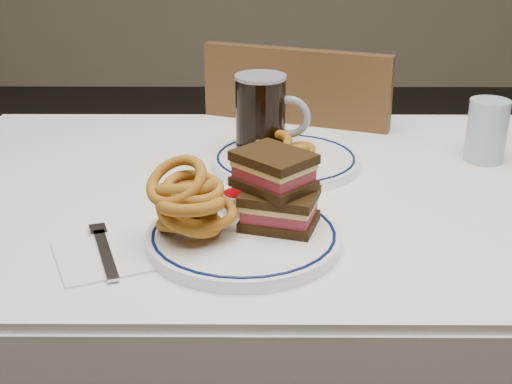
{
  "coord_description": "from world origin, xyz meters",
  "views": [
    {
      "loc": [
        -0.03,
        -1.16,
        1.24
      ],
      "look_at": [
        -0.04,
        -0.2,
        0.82
      ],
      "focal_mm": 50.0,
      "sensor_mm": 36.0,
      "label": 1
    }
  ],
  "objects_px": {
    "chair_far": "(306,205)",
    "far_plate": "(286,161)",
    "main_plate": "(244,237)",
    "reuben_sandwich": "(277,189)",
    "beer_mug": "(262,116)"
  },
  "relations": [
    {
      "from": "chair_far",
      "to": "main_plate",
      "type": "distance_m",
      "value": 0.76
    },
    {
      "from": "main_plate",
      "to": "beer_mug",
      "type": "bearing_deg",
      "value": 85.64
    },
    {
      "from": "reuben_sandwich",
      "to": "far_plate",
      "type": "relative_size",
      "value": 0.51
    },
    {
      "from": "chair_far",
      "to": "main_plate",
      "type": "xyz_separation_m",
      "value": [
        -0.14,
        -0.7,
        0.26
      ]
    },
    {
      "from": "main_plate",
      "to": "far_plate",
      "type": "xyz_separation_m",
      "value": [
        0.07,
        0.32,
        -0.0
      ]
    },
    {
      "from": "beer_mug",
      "to": "reuben_sandwich",
      "type": "bearing_deg",
      "value": -86.56
    },
    {
      "from": "chair_far",
      "to": "far_plate",
      "type": "height_order",
      "value": "chair_far"
    },
    {
      "from": "main_plate",
      "to": "beer_mug",
      "type": "distance_m",
      "value": 0.38
    },
    {
      "from": "reuben_sandwich",
      "to": "main_plate",
      "type": "bearing_deg",
      "value": -147.37
    },
    {
      "from": "reuben_sandwich",
      "to": "beer_mug",
      "type": "relative_size",
      "value": 0.87
    },
    {
      "from": "chair_far",
      "to": "reuben_sandwich",
      "type": "relative_size",
      "value": 6.49
    },
    {
      "from": "chair_far",
      "to": "far_plate",
      "type": "xyz_separation_m",
      "value": [
        -0.07,
        -0.38,
        0.26
      ]
    },
    {
      "from": "main_plate",
      "to": "chair_far",
      "type": "bearing_deg",
      "value": 78.55
    },
    {
      "from": "main_plate",
      "to": "reuben_sandwich",
      "type": "xyz_separation_m",
      "value": [
        0.05,
        0.03,
        0.06
      ]
    },
    {
      "from": "chair_far",
      "to": "far_plate",
      "type": "distance_m",
      "value": 0.47
    }
  ]
}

